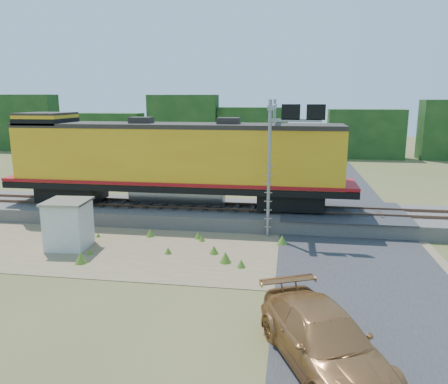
% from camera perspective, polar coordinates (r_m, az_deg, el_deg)
% --- Properties ---
extents(ground, '(140.00, 140.00, 0.00)m').
position_cam_1_polar(ground, '(20.66, -2.84, -8.21)').
color(ground, '#475123').
rests_on(ground, ground).
extents(ballast, '(70.00, 5.00, 0.80)m').
position_cam_1_polar(ballast, '(26.17, -0.21, -2.88)').
color(ballast, slate).
rests_on(ballast, ground).
extents(rails, '(70.00, 1.54, 0.16)m').
position_cam_1_polar(rails, '(26.05, -0.21, -1.86)').
color(rails, brown).
rests_on(rails, ballast).
extents(dirt_shoulder, '(26.00, 8.00, 0.03)m').
position_cam_1_polar(dirt_shoulder, '(21.58, -7.82, -7.37)').
color(dirt_shoulder, '#8C7754').
rests_on(dirt_shoulder, ground).
extents(road, '(7.00, 66.00, 0.86)m').
position_cam_1_polar(road, '(21.16, 16.69, -7.97)').
color(road, '#38383A').
rests_on(road, ground).
extents(tree_line_north, '(130.00, 3.00, 6.50)m').
position_cam_1_polar(tree_line_north, '(57.25, 4.86, 7.95)').
color(tree_line_north, '#153915').
rests_on(tree_line_north, ground).
extents(weed_clumps, '(15.00, 6.20, 0.56)m').
position_cam_1_polar(weed_clumps, '(21.69, -11.96, -7.46)').
color(weed_clumps, '#4D7722').
rests_on(weed_clumps, ground).
extents(locomotive, '(20.84, 3.18, 5.38)m').
position_cam_1_polar(locomotive, '(26.18, -6.88, 4.21)').
color(locomotive, black).
rests_on(locomotive, rails).
extents(shed, '(2.15, 2.15, 2.39)m').
position_cam_1_polar(shed, '(22.52, -19.64, -3.96)').
color(shed, silver).
rests_on(shed, ground).
extents(signal_gantry, '(2.83, 6.20, 7.13)m').
position_cam_1_polar(signal_gantry, '(24.38, 7.11, 7.72)').
color(signal_gantry, gray).
rests_on(signal_gantry, ground).
extents(car, '(4.20, 5.86, 1.58)m').
position_cam_1_polar(car, '(12.73, 12.93, -18.30)').
color(car, '#A8713E').
rests_on(car, ground).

